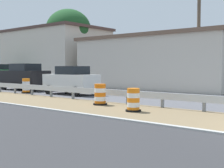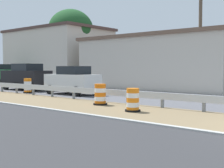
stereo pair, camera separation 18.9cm
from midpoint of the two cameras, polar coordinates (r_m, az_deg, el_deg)
name	(u,v)px [view 2 (the right image)]	position (r m, az deg, el deg)	size (l,w,h in m)	color
guardrail_median	(203,100)	(13.06, 17.66, -2.91)	(0.18, 54.08, 0.71)	silver
traffic_barrel_nearest	(133,101)	(12.59, 4.47, -3.32)	(0.67, 0.67, 0.99)	orange
traffic_barrel_close	(100,95)	(14.77, -1.92, -2.22)	(0.71, 0.71, 1.05)	orange
traffic_barrel_mid	(28,86)	(22.31, -15.75, -0.46)	(0.67, 0.67, 1.08)	orange
car_lead_near_lane	(72,80)	(20.52, -7.41, 0.70)	(1.96, 4.06, 1.96)	silver
car_mid_far_lane	(2,74)	(34.49, -20.40, 1.76)	(2.17, 4.15, 2.22)	#195128
car_trailing_far_lane	(26,77)	(25.21, -16.09, 1.32)	(2.01, 4.70, 2.18)	black
roadside_shop_near	(164,62)	(27.90, 10.27, 4.18)	(8.92, 14.33, 4.69)	beige
roadside_shop_far	(58,56)	(37.08, -10.26, 5.31)	(8.07, 12.48, 6.47)	beige
utility_pole_near	(200,36)	(22.05, 16.91, 8.85)	(0.24, 1.80, 7.86)	brown
tree_roadside	(71,30)	(33.86, -7.79, 10.35)	(5.01, 5.01, 8.36)	brown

